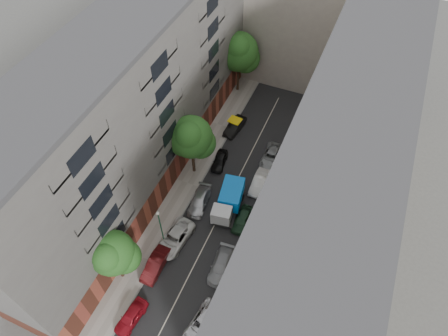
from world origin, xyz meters
The scene contains 24 objects.
ground centered at (0.00, 0.00, 0.00)m, with size 120.00×120.00×0.00m, color #4C4C49.
road_surface centered at (0.00, 0.00, 0.01)m, with size 8.00×44.00×0.02m, color black.
sidewalk_left centered at (-5.50, 0.00, 0.07)m, with size 3.00×44.00×0.15m, color gray.
sidewalk_right centered at (5.50, 0.00, 0.07)m, with size 3.00×44.00×0.15m, color gray.
building_left centered at (-11.00, 0.00, 10.00)m, with size 8.00×44.00×20.00m, color #4D4A48.
building_right centered at (11.00, 0.00, 10.00)m, with size 8.00×44.00×20.00m, color beige.
building_endcap centered at (0.00, 28.00, 9.00)m, with size 18.00×12.00×18.00m, color gray.
tarp_truck centered at (0.60, -1.31, 1.50)m, with size 3.19×6.20×2.72m.
car_left_0 centered at (-3.15, -17.10, 0.68)m, with size 1.61×4.00×1.36m, color maroon.
car_left_1 centered at (-3.60, -11.40, 0.73)m, with size 1.55×4.45×1.47m, color #4A0E10.
car_left_2 centered at (-3.18, -7.80, 0.75)m, with size 2.48×5.38×1.49m, color silver.
car_left_3 centered at (-2.80, -2.20, 0.68)m, with size 1.90×4.67×1.36m, color #AEAFB3.
car_left_4 centered at (-3.10, 4.51, 0.64)m, with size 1.52×3.77×1.28m, color black.
car_left_5 centered at (-3.60, 11.00, 0.72)m, with size 1.52×4.34×1.43m, color black.
car_right_0 centered at (3.60, -15.00, 0.71)m, with size 2.35×5.10×1.42m, color #BDBCC2.
car_right_1 centered at (2.81, -8.80, 0.69)m, with size 1.92×4.73×1.37m, color gray.
car_right_2 centered at (2.80, -2.60, 0.68)m, with size 1.60×3.97×1.35m, color black.
car_right_3 centered at (2.80, 3.15, 0.71)m, with size 1.51×4.33×1.43m, color silver.
car_right_4 centered at (2.80, 7.80, 0.65)m, with size 2.17×4.71×1.31m, color gray.
tree_near centered at (-6.30, -13.70, 5.05)m, with size 4.83×4.47×7.40m.
tree_mid centered at (-5.50, 2.01, 6.19)m, with size 5.37×5.11×8.99m.
tree_far centered at (-6.30, 18.99, 6.66)m, with size 5.78×5.57×9.72m.
lamp_post centered at (-4.20, -8.44, 3.94)m, with size 0.36×0.36×6.11m.
pedestrian centered at (5.86, 5.06, 0.96)m, with size 0.59×0.39×1.63m, color black.
Camera 1 is at (10.33, -25.76, 39.83)m, focal length 32.00 mm.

